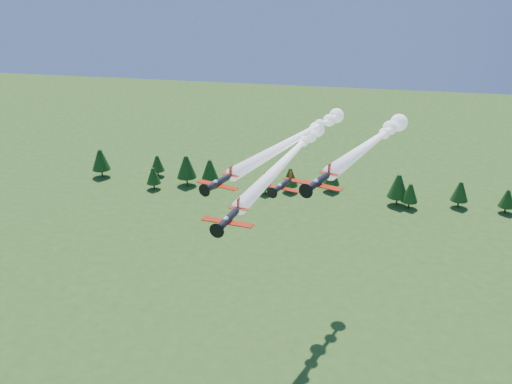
% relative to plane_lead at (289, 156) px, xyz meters
% --- Properties ---
extents(plane_lead, '(14.12, 57.91, 3.70)m').
position_rel_plane_lead_xyz_m(plane_lead, '(0.00, 0.00, 0.00)').
color(plane_lead, black).
rests_on(plane_lead, ground).
extents(plane_left, '(23.15, 56.16, 3.70)m').
position_rel_plane_lead_xyz_m(plane_left, '(0.84, 10.77, 1.12)').
color(plane_left, black).
rests_on(plane_left, ground).
extents(plane_right, '(19.07, 43.15, 3.70)m').
position_rel_plane_lead_xyz_m(plane_right, '(16.49, -1.87, 4.85)').
color(plane_right, black).
rests_on(plane_right, ground).
extents(plane_slot, '(7.34, 8.15, 2.58)m').
position_rel_plane_lead_xyz_m(plane_slot, '(0.88, -14.96, -0.48)').
color(plane_slot, black).
rests_on(plane_slot, ground).
extents(treeline, '(181.52, 18.59, 11.87)m').
position_rel_plane_lead_xyz_m(treeline, '(-3.75, 86.71, -38.46)').
color(treeline, '#382314').
rests_on(treeline, ground).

